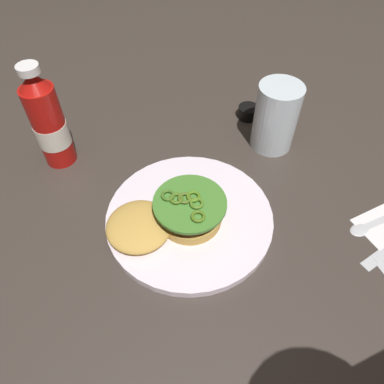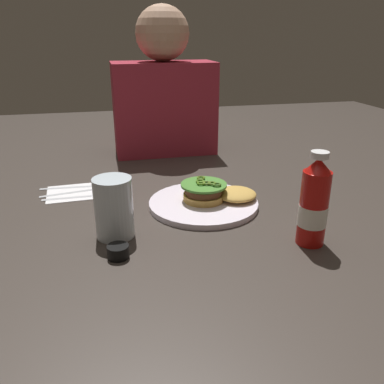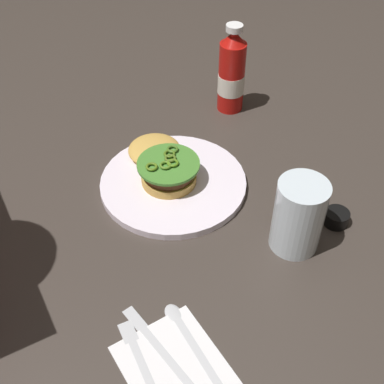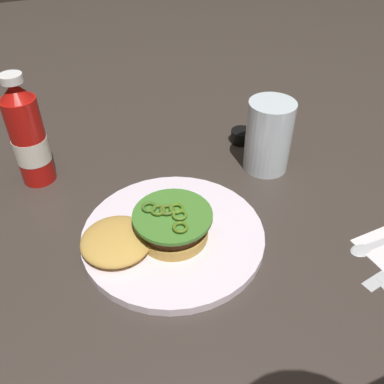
% 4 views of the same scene
% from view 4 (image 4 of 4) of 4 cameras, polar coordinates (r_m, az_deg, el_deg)
% --- Properties ---
extents(ground_plane, '(3.00, 3.00, 0.00)m').
position_cam_4_polar(ground_plane, '(0.70, 2.18, -3.24)').
color(ground_plane, '#39312B').
extents(dinner_plate, '(0.29, 0.29, 0.01)m').
position_cam_4_polar(dinner_plate, '(0.66, -2.61, -5.98)').
color(dinner_plate, white).
rests_on(dinner_plate, ground_plane).
extents(burger_sandwich, '(0.20, 0.13, 0.05)m').
position_cam_4_polar(burger_sandwich, '(0.63, -5.50, -5.32)').
color(burger_sandwich, gold).
rests_on(burger_sandwich, dinner_plate).
extents(ketchup_bottle, '(0.06, 0.06, 0.21)m').
position_cam_4_polar(ketchup_bottle, '(0.78, -21.66, 7.04)').
color(ketchup_bottle, '#B9130E').
rests_on(ketchup_bottle, ground_plane).
extents(water_glass, '(0.09, 0.09, 0.14)m').
position_cam_4_polar(water_glass, '(0.79, 10.51, 7.58)').
color(water_glass, silver).
rests_on(water_glass, ground_plane).
extents(condiment_cup, '(0.05, 0.05, 0.03)m').
position_cam_4_polar(condiment_cup, '(0.89, 6.84, 7.68)').
color(condiment_cup, black).
rests_on(condiment_cup, ground_plane).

